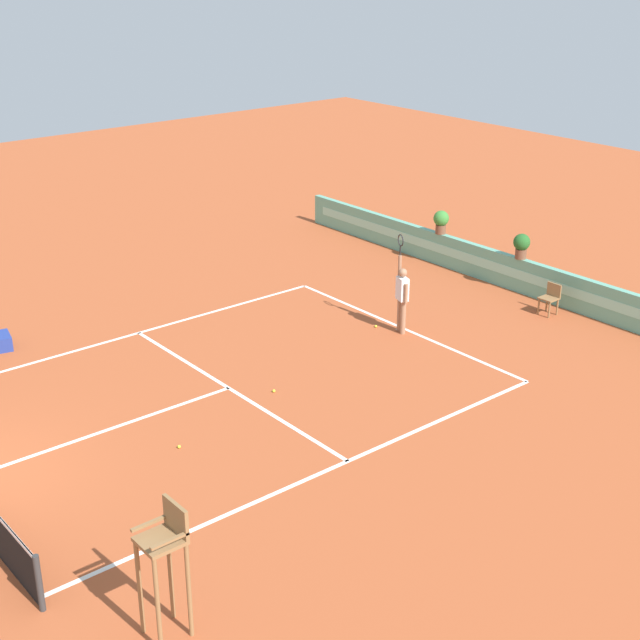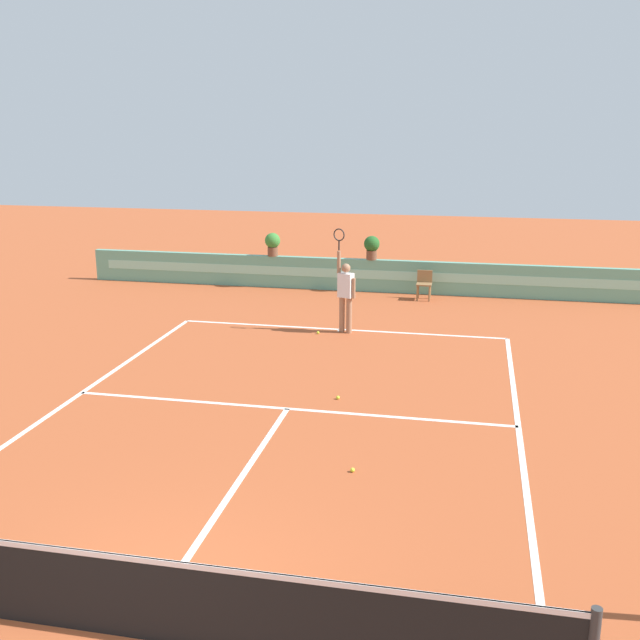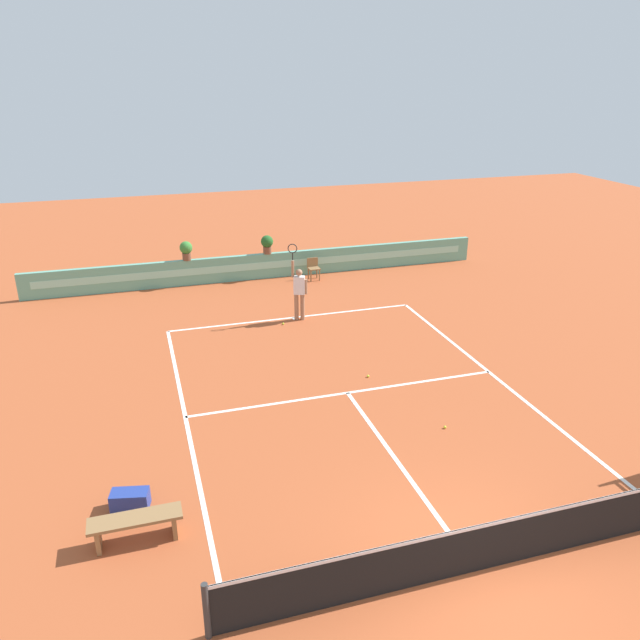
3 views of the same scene
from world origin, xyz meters
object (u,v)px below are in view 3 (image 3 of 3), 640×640
at_px(tennis_ball_near_baseline, 445,427).
at_px(potted_plant_centre, 267,243).
at_px(gear_bag, 130,500).
at_px(bench_courtside, 136,523).
at_px(ball_kid_chair, 313,268).
at_px(tennis_player, 299,290).
at_px(tennis_ball_mid_court, 283,324).
at_px(potted_plant_left, 186,249).
at_px(tennis_ball_by_sideline, 368,376).

bearing_deg(tennis_ball_near_baseline, potted_plant_centre, 96.66).
bearing_deg(gear_bag, bench_courtside, -84.31).
height_order(ball_kid_chair, tennis_player, tennis_player).
relative_size(bench_courtside, tennis_ball_mid_court, 23.53).
xyz_separation_m(ball_kid_chair, tennis_ball_mid_court, (-2.30, -4.28, -0.44)).
relative_size(gear_bag, tennis_ball_near_baseline, 10.29).
relative_size(gear_bag, potted_plant_centre, 0.97).
distance_m(tennis_player, potted_plant_centre, 4.73).
bearing_deg(potted_plant_left, tennis_ball_mid_court, -63.42).
height_order(tennis_ball_near_baseline, tennis_ball_mid_court, same).
relative_size(potted_plant_left, potted_plant_centre, 1.00).
xyz_separation_m(tennis_player, tennis_ball_by_sideline, (0.66, -4.61, -1.02)).
relative_size(ball_kid_chair, tennis_ball_by_sideline, 12.50).
distance_m(tennis_player, potted_plant_left, 5.67).
height_order(ball_kid_chair, potted_plant_left, potted_plant_left).
bearing_deg(tennis_ball_by_sideline, potted_plant_left, 112.16).
distance_m(bench_courtside, tennis_ball_near_baseline, 7.14).
xyz_separation_m(gear_bag, potted_plant_centre, (5.58, 13.05, 1.23)).
bearing_deg(potted_plant_left, tennis_ball_by_sideline, -67.84).
relative_size(tennis_player, potted_plant_centre, 3.57).
height_order(bench_courtside, tennis_ball_near_baseline, bench_courtside).
bearing_deg(gear_bag, ball_kid_chair, 59.50).
height_order(tennis_player, tennis_ball_near_baseline, tennis_player).
distance_m(ball_kid_chair, tennis_player, 4.35).
bearing_deg(tennis_ball_mid_court, tennis_ball_near_baseline, -74.19).
height_order(ball_kid_chair, tennis_ball_near_baseline, ball_kid_chair).
height_order(bench_courtside, gear_bag, bench_courtside).
relative_size(tennis_ball_mid_court, potted_plant_left, 0.09).
bearing_deg(tennis_ball_by_sideline, tennis_ball_mid_court, 106.66).
xyz_separation_m(bench_courtside, potted_plant_centre, (5.48, 14.01, 1.04)).
bearing_deg(tennis_player, ball_kid_chair, 67.29).
xyz_separation_m(ball_kid_chair, tennis_ball_near_baseline, (-0.24, -11.53, -0.44)).
bearing_deg(tennis_ball_near_baseline, tennis_player, 100.68).
bearing_deg(tennis_ball_by_sideline, potted_plant_centre, 94.10).
xyz_separation_m(tennis_ball_near_baseline, tennis_ball_by_sideline, (-0.76, 2.94, 0.00)).
relative_size(ball_kid_chair, potted_plant_left, 1.17).
xyz_separation_m(tennis_ball_near_baseline, potted_plant_left, (-4.56, 12.26, 1.38)).
bearing_deg(gear_bag, potted_plant_left, 79.35).
bearing_deg(gear_bag, tennis_ball_near_baseline, 6.39).
bearing_deg(tennis_ball_mid_court, tennis_ball_by_sideline, -73.34).
bearing_deg(ball_kid_chair, potted_plant_centre, 156.39).
bearing_deg(potted_plant_centre, tennis_player, -89.90).
distance_m(bench_courtside, tennis_ball_mid_court, 10.24).
distance_m(tennis_ball_by_sideline, potted_plant_centre, 9.45).
distance_m(ball_kid_chair, potted_plant_centre, 2.05).
distance_m(tennis_ball_near_baseline, tennis_ball_mid_court, 7.54).
bearing_deg(tennis_player, tennis_ball_mid_court, -154.93).
distance_m(tennis_ball_mid_court, potted_plant_centre, 5.23).
distance_m(tennis_player, tennis_ball_near_baseline, 7.75).
bearing_deg(ball_kid_chair, potted_plant_left, 171.33).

